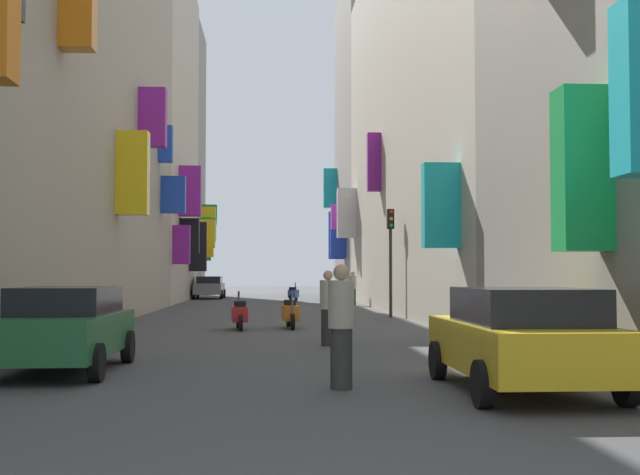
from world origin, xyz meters
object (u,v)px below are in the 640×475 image
at_px(parked_car_yellow, 522,337).
at_px(scooter_blue, 293,294).
at_px(pedestrian_near_right, 341,326).
at_px(scooter_orange, 290,313).
at_px(scooter_red, 239,314).
at_px(pedestrian_crossing, 328,308).
at_px(parked_car_green, 64,327).
at_px(parked_car_grey, 209,287).
at_px(pedestrian_near_left, 353,288).
at_px(traffic_light_near_corner, 391,243).

height_order(parked_car_yellow, scooter_blue, parked_car_yellow).
distance_m(parked_car_yellow, pedestrian_near_right, 2.56).
relative_size(scooter_orange, pedestrian_near_right, 1.08).
xyz_separation_m(scooter_red, pedestrian_near_right, (1.94, -12.27, 0.44)).
bearing_deg(pedestrian_crossing, parked_car_green, -136.43).
bearing_deg(parked_car_grey, parked_car_yellow, -79.76).
height_order(pedestrian_near_left, traffic_light_near_corner, traffic_light_near_corner).
height_order(pedestrian_crossing, pedestrian_near_right, pedestrian_near_right).
bearing_deg(scooter_red, parked_car_grey, 96.07).
distance_m(pedestrian_crossing, pedestrian_near_left, 22.97).
bearing_deg(pedestrian_near_left, pedestrian_near_right, -96.12).
distance_m(parked_car_grey, scooter_red, 29.27).
relative_size(parked_car_yellow, pedestrian_near_right, 2.28).
relative_size(parked_car_green, pedestrian_near_right, 2.27).
xyz_separation_m(pedestrian_crossing, pedestrian_near_right, (-0.30, -6.92, 0.04)).
xyz_separation_m(parked_car_grey, pedestrian_crossing, (5.34, -34.46, 0.09)).
xyz_separation_m(scooter_blue, pedestrian_crossing, (0.01, -28.51, 0.40)).
bearing_deg(traffic_light_near_corner, scooter_blue, 100.67).
relative_size(scooter_blue, pedestrian_crossing, 1.03).
bearing_deg(scooter_red, pedestrian_crossing, -67.28).
distance_m(pedestrian_crossing, traffic_light_near_corner, 12.14).
distance_m(parked_car_green, pedestrian_crossing, 6.65).
distance_m(pedestrian_crossing, pedestrian_near_right, 6.93).
height_order(scooter_blue, pedestrian_near_right, pedestrian_near_right).
bearing_deg(parked_car_green, pedestrian_near_left, 74.27).
xyz_separation_m(parked_car_yellow, scooter_red, (-4.46, 12.72, -0.31)).
bearing_deg(scooter_red, pedestrian_near_right, -81.01).
relative_size(pedestrian_crossing, traffic_light_near_corner, 0.42).
xyz_separation_m(parked_car_green, pedestrian_near_right, (4.52, -2.34, 0.14)).
relative_size(parked_car_green, pedestrian_near_left, 2.32).
xyz_separation_m(parked_car_grey, pedestrian_near_left, (8.23, -11.67, 0.11)).
relative_size(parked_car_green, scooter_orange, 2.10).
distance_m(parked_car_grey, pedestrian_near_right, 41.69).
distance_m(parked_car_yellow, scooter_blue, 35.95).
relative_size(scooter_blue, traffic_light_near_corner, 0.44).
bearing_deg(scooter_blue, pedestrian_near_right, -90.47).
bearing_deg(parked_car_yellow, pedestrian_near_left, 88.72).
distance_m(pedestrian_near_right, traffic_light_near_corner, 18.90).
bearing_deg(scooter_red, traffic_light_near_corner, 48.86).
xyz_separation_m(parked_car_yellow, scooter_orange, (-2.94, 13.23, -0.31)).
distance_m(scooter_blue, pedestrian_crossing, 28.51).
distance_m(scooter_blue, pedestrian_near_left, 6.42).
xyz_separation_m(parked_car_green, scooter_red, (2.58, 9.93, -0.30)).
relative_size(scooter_red, pedestrian_near_right, 1.04).
height_order(scooter_orange, scooter_blue, same).
height_order(scooter_orange, pedestrian_crossing, pedestrian_crossing).
height_order(parked_car_green, traffic_light_near_corner, traffic_light_near_corner).
relative_size(pedestrian_near_left, traffic_light_near_corner, 0.43).
bearing_deg(pedestrian_near_right, scooter_blue, 89.53).
bearing_deg(scooter_orange, pedestrian_crossing, -82.94).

